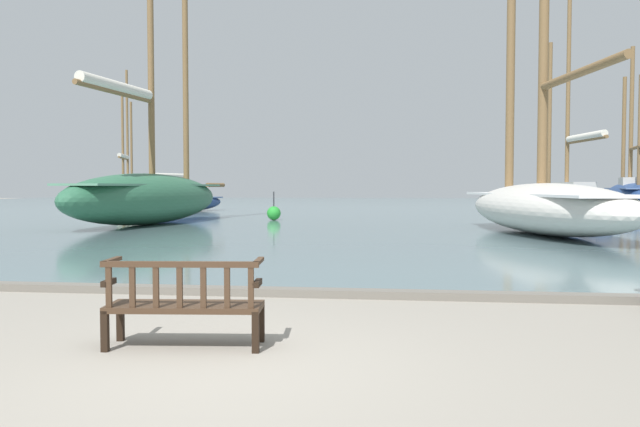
# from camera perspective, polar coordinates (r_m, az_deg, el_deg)

# --- Properties ---
(ground_plane) EXTENTS (160.00, 160.00, 0.00)m
(ground_plane) POSITION_cam_1_polar(r_m,az_deg,el_deg) (5.93, -9.01, -13.92)
(ground_plane) COLOR gray
(harbor_water) EXTENTS (100.00, 80.00, 0.08)m
(harbor_water) POSITION_cam_1_polar(r_m,az_deg,el_deg) (49.52, 5.07, 0.56)
(harbor_water) COLOR slate
(harbor_water) RESTS_ON ground
(quay_edge_kerb) EXTENTS (40.00, 0.30, 0.12)m
(quay_edge_kerb) POSITION_cam_1_polar(r_m,az_deg,el_deg) (9.59, -2.65, -7.21)
(quay_edge_kerb) COLOR slate
(quay_edge_kerb) RESTS_ON ground
(park_bench) EXTENTS (1.64, 0.66, 0.92)m
(park_bench) POSITION_cam_1_polar(r_m,az_deg,el_deg) (6.67, -12.30, -7.96)
(park_bench) COLOR black
(park_bench) RESTS_ON ground
(sailboat_far_starboard) EXTENTS (3.91, 7.33, 7.77)m
(sailboat_far_starboard) POSITION_cam_1_polar(r_m,az_deg,el_deg) (40.48, -12.19, 1.12)
(sailboat_far_starboard) COLOR navy
(sailboat_far_starboard) RESTS_ON harbor_water
(sailboat_far_port) EXTENTS (3.65, 10.50, 12.64)m
(sailboat_far_port) POSITION_cam_1_polar(r_m,az_deg,el_deg) (37.42, 21.77, 1.39)
(sailboat_far_port) COLOR navy
(sailboat_far_port) RESTS_ON harbor_water
(sailboat_mid_starboard) EXTENTS (4.30, 9.91, 11.45)m
(sailboat_mid_starboard) POSITION_cam_1_polar(r_m,az_deg,el_deg) (49.14, 26.52, 1.72)
(sailboat_mid_starboard) COLOR navy
(sailboat_mid_starboard) RESTS_ON harbor_water
(sailboat_outer_starboard) EXTENTS (4.22, 13.67, 16.57)m
(sailboat_outer_starboard) POSITION_cam_1_polar(r_m,az_deg,el_deg) (27.44, -15.36, 1.87)
(sailboat_outer_starboard) COLOR #2D6647
(sailboat_outer_starboard) RESTS_ON harbor_water
(sailboat_outer_port) EXTENTS (5.15, 11.72, 15.37)m
(sailboat_outer_port) POSITION_cam_1_polar(r_m,az_deg,el_deg) (22.35, 19.82, 1.15)
(sailboat_outer_port) COLOR silver
(sailboat_outer_port) RESTS_ON harbor_water
(sailboat_nearest_port) EXTENTS (3.68, 7.40, 10.57)m
(sailboat_nearest_port) POSITION_cam_1_polar(r_m,az_deg,el_deg) (50.30, -17.18, 1.66)
(sailboat_nearest_port) COLOR #2D6647
(sailboat_nearest_port) RESTS_ON harbor_water
(channel_buoy) EXTENTS (0.66, 0.66, 1.36)m
(channel_buoy) POSITION_cam_1_polar(r_m,az_deg,el_deg) (29.78, -4.25, 0.04)
(channel_buoy) COLOR green
(channel_buoy) RESTS_ON harbor_water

